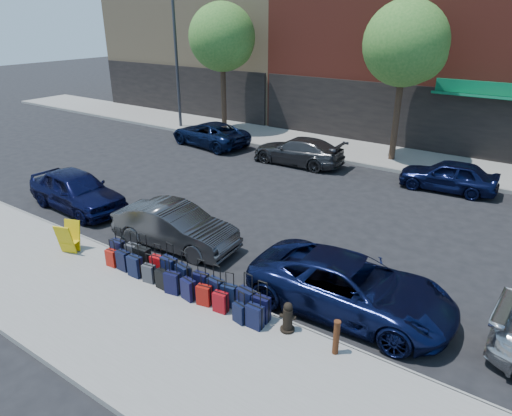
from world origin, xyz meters
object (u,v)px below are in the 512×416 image
Objects in this scene: tree_left at (224,39)px; bollard at (336,337)px; car_far_2 at (448,175)px; car_far_0 at (210,134)px; car_far_1 at (298,151)px; tree_center at (408,46)px; car_near_1 at (175,227)px; display_rack at (69,238)px; car_near_0 at (77,190)px; fire_hydrant at (288,318)px; suitcase_front_5 at (183,276)px; streetlight at (178,52)px; car_near_2 at (351,286)px.

tree_left is 20.78m from bollard.
car_far_2 is at bearing 92.96° from bollard.
car_far_1 is at bearing 95.66° from car_far_0.
car_far_0 is (-9.46, -2.79, -4.76)m from tree_center.
bollard is 0.20× the size of car_near_1.
bollard is at bearing 31.09° from car_far_1.
car_near_0 reaches higher than display_rack.
bollard is 13.63m from car_far_1.
fire_hydrant is (12.99, -14.29, -4.92)m from tree_left.
tree_left is at bearing 134.70° from bollard.
car_far_1 is at bearing 115.37° from suitcase_front_5.
display_rack is at bearing 28.63° from car_far_0.
car_near_1 is at bearing 27.23° from display_rack.
car_far_1 is at bearing -13.17° from streetlight.
tree_left is 16.60m from display_rack.
car_far_1 is at bearing 1.34° from car_near_1.
car_far_1 is (-3.76, -2.97, -4.76)m from tree_center.
car_far_0 reaches higher than suitcase_front_5.
car_near_1 is 0.82× the size of car_near_2.
streetlight is 16.53m from car_near_1.
streetlight is 17.13m from car_far_2.
car_far_0 is 12.57m from car_far_2.
car_near_1 is (-6.35, 1.81, 0.10)m from bollard.
streetlight is 19.13m from suitcase_front_5.
bollard is at bearing -111.26° from car_near_1.
car_near_0 is at bearing 83.49° from car_near_1.
streetlight is at bearing 37.00° from car_near_1.
streetlight is at bearing 52.33° from car_near_2.
display_rack is at bearing -176.88° from bollard.
car_near_0 reaches higher than car_far_1.
tree_left is at bearing 26.72° from car_near_1.
car_near_1 is at bearing -87.83° from car_near_0.
car_near_1 reaches higher than car_far_2.
display_rack is at bearing -7.15° from car_far_1.
fire_hydrant is at bearing -47.72° from tree_left.
tree_center reaches higher than fire_hydrant.
bollard is at bearing -45.30° from tree_left.
streetlight reaches higher than fire_hydrant.
car_far_1 is (-7.47, 11.40, 0.08)m from bollard.
car_far_0 is at bearing 29.61° from car_near_1.
fire_hydrant is at bearing -7.65° from car_far_2.
car_near_1 is at bearing 87.33° from car_near_2.
fire_hydrant is (3.16, 0.02, 0.02)m from suitcase_front_5.
car_near_1 is 0.87× the size of car_far_0.
tree_center is 1.78× the size of car_near_1.
tree_left reaches higher than fire_hydrant.
suitcase_front_5 is at bearing -101.40° from car_near_0.
tree_left is at bearing 15.84° from car_near_0.
tree_left is at bearing 45.31° from car_near_2.
car_far_2 is at bearing -35.29° from car_near_1.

